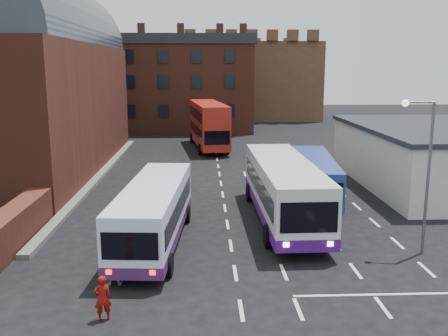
{
  "coord_description": "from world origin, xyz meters",
  "views": [
    {
      "loc": [
        -1.28,
        -19.92,
        8.31
      ],
      "look_at": [
        0.0,
        10.0,
        2.2
      ],
      "focal_mm": 40.0,
      "sensor_mm": 36.0,
      "label": 1
    }
  ],
  "objects_px": {
    "pedestrian_red": "(103,298)",
    "pedestrian_beige": "(112,263)",
    "bus_white_inbound": "(283,186)",
    "street_lamp": "(424,163)",
    "bus_red_double": "(208,124)",
    "bus_white_outbound": "(154,209)",
    "bus_blue": "(314,175)"
  },
  "relations": [
    {
      "from": "pedestrian_red",
      "to": "pedestrian_beige",
      "type": "relative_size",
      "value": 0.91
    },
    {
      "from": "bus_white_inbound",
      "to": "pedestrian_red",
      "type": "xyz_separation_m",
      "value": [
        -7.69,
        -10.48,
        -1.18
      ]
    },
    {
      "from": "street_lamp",
      "to": "pedestrian_red",
      "type": "bearing_deg",
      "value": -156.99
    },
    {
      "from": "bus_white_inbound",
      "to": "bus_red_double",
      "type": "height_order",
      "value": "bus_red_double"
    },
    {
      "from": "bus_red_double",
      "to": "bus_white_outbound",
      "type": "bearing_deg",
      "value": 77.03
    },
    {
      "from": "bus_red_double",
      "to": "pedestrian_beige",
      "type": "height_order",
      "value": "bus_red_double"
    },
    {
      "from": "bus_blue",
      "to": "street_lamp",
      "type": "xyz_separation_m",
      "value": [
        2.6,
        -9.51,
        2.59
      ]
    },
    {
      "from": "bus_blue",
      "to": "pedestrian_red",
      "type": "bearing_deg",
      "value": 61.76
    },
    {
      "from": "street_lamp",
      "to": "pedestrian_beige",
      "type": "distance_m",
      "value": 13.89
    },
    {
      "from": "bus_blue",
      "to": "street_lamp",
      "type": "relative_size",
      "value": 1.45
    },
    {
      "from": "bus_white_inbound",
      "to": "bus_blue",
      "type": "xyz_separation_m",
      "value": [
        2.72,
        4.56,
        -0.39
      ]
    },
    {
      "from": "bus_white_outbound",
      "to": "pedestrian_beige",
      "type": "xyz_separation_m",
      "value": [
        -1.24,
        -4.48,
        -0.84
      ]
    },
    {
      "from": "bus_white_outbound",
      "to": "street_lamp",
      "type": "height_order",
      "value": "street_lamp"
    },
    {
      "from": "bus_red_double",
      "to": "bus_white_inbound",
      "type": "bearing_deg",
      "value": 91.47
    },
    {
      "from": "pedestrian_red",
      "to": "bus_red_double",
      "type": "bearing_deg",
      "value": -115.73
    },
    {
      "from": "bus_blue",
      "to": "bus_red_double",
      "type": "height_order",
      "value": "bus_red_double"
    },
    {
      "from": "bus_white_outbound",
      "to": "pedestrian_beige",
      "type": "distance_m",
      "value": 4.72
    },
    {
      "from": "bus_white_outbound",
      "to": "bus_blue",
      "type": "distance_m",
      "value": 12.15
    },
    {
      "from": "bus_blue",
      "to": "bus_red_double",
      "type": "relative_size",
      "value": 0.84
    },
    {
      "from": "bus_white_inbound",
      "to": "pedestrian_red",
      "type": "height_order",
      "value": "bus_white_inbound"
    },
    {
      "from": "bus_white_inbound",
      "to": "pedestrian_beige",
      "type": "distance_m",
      "value": 11.04
    },
    {
      "from": "pedestrian_red",
      "to": "bus_blue",
      "type": "bearing_deg",
      "value": -144.04
    },
    {
      "from": "bus_white_inbound",
      "to": "pedestrian_beige",
      "type": "height_order",
      "value": "bus_white_inbound"
    },
    {
      "from": "bus_blue",
      "to": "bus_red_double",
      "type": "bearing_deg",
      "value": -66.01
    },
    {
      "from": "bus_white_inbound",
      "to": "pedestrian_beige",
      "type": "bearing_deg",
      "value": 43.21
    },
    {
      "from": "street_lamp",
      "to": "pedestrian_beige",
      "type": "xyz_separation_m",
      "value": [
        -13.21,
        -2.69,
        -3.31
      ]
    },
    {
      "from": "pedestrian_beige",
      "to": "pedestrian_red",
      "type": "bearing_deg",
      "value": 94.65
    },
    {
      "from": "bus_red_double",
      "to": "pedestrian_beige",
      "type": "bearing_deg",
      "value": 75.69
    },
    {
      "from": "bus_blue",
      "to": "street_lamp",
      "type": "distance_m",
      "value": 10.2
    },
    {
      "from": "bus_white_outbound",
      "to": "street_lamp",
      "type": "xyz_separation_m",
      "value": [
        11.97,
        -1.79,
        2.47
      ]
    },
    {
      "from": "bus_blue",
      "to": "pedestrian_beige",
      "type": "distance_m",
      "value": 16.19
    },
    {
      "from": "street_lamp",
      "to": "bus_white_outbound",
      "type": "bearing_deg",
      "value": 171.52
    }
  ]
}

